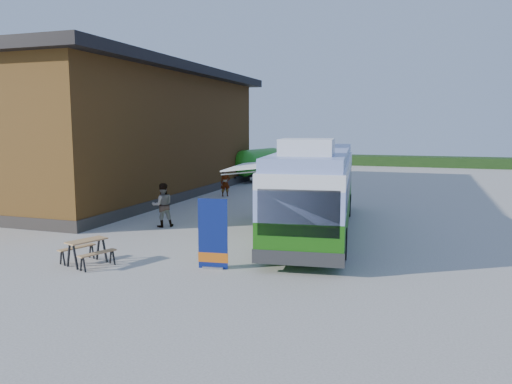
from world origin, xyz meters
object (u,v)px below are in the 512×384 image
(slurry_tanker, at_px, (259,162))
(bus, at_px, (316,187))
(banner, at_px, (213,240))
(person_b, at_px, (163,205))
(person_a, at_px, (225,183))
(picnic_table, at_px, (87,246))

(slurry_tanker, bearing_deg, bus, -53.60)
(banner, distance_m, person_b, 6.61)
(slurry_tanker, bearing_deg, person_a, -73.91)
(picnic_table, distance_m, person_b, 5.80)
(person_a, bearing_deg, person_b, -118.61)
(picnic_table, bearing_deg, bus, 71.23)
(person_b, bearing_deg, person_a, -121.83)
(bus, height_order, slurry_tanker, bus)
(picnic_table, distance_m, person_a, 14.96)
(banner, distance_m, slurry_tanker, 23.48)
(bus, xyz_separation_m, picnic_table, (-5.53, -6.84, -1.22))
(banner, bearing_deg, picnic_table, -174.62)
(bus, height_order, picnic_table, bus)
(banner, height_order, slurry_tanker, slurry_tanker)
(bus, height_order, banner, bus)
(bus, distance_m, picnic_table, 8.88)
(picnic_table, relative_size, person_b, 0.92)
(bus, bearing_deg, banner, -113.64)
(banner, bearing_deg, person_b, 124.68)
(person_b, bearing_deg, banner, 94.13)
(banner, relative_size, person_a, 1.32)
(picnic_table, xyz_separation_m, person_b, (-0.66, 5.76, 0.34))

